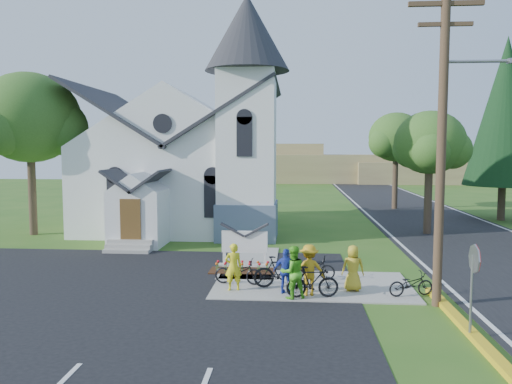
# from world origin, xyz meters

# --- Properties ---
(ground) EXTENTS (120.00, 120.00, 0.00)m
(ground) POSITION_xyz_m (0.00, 0.00, 0.00)
(ground) COLOR #2D5A19
(ground) RESTS_ON ground
(parking_lot) EXTENTS (20.00, 16.00, 0.02)m
(parking_lot) POSITION_xyz_m (-7.00, -2.00, 0.01)
(parking_lot) COLOR black
(parking_lot) RESTS_ON ground
(road) EXTENTS (8.00, 90.00, 0.02)m
(road) POSITION_xyz_m (10.00, 15.00, 0.01)
(road) COLOR black
(road) RESTS_ON ground
(sidewalk) EXTENTS (7.00, 4.00, 0.05)m
(sidewalk) POSITION_xyz_m (1.50, 0.50, 0.03)
(sidewalk) COLOR gray
(sidewalk) RESTS_ON ground
(church) EXTENTS (12.35, 12.00, 13.00)m
(church) POSITION_xyz_m (-5.48, 12.48, 5.25)
(church) COLOR white
(church) RESTS_ON ground
(church_sign) EXTENTS (2.20, 0.40, 1.70)m
(church_sign) POSITION_xyz_m (-1.20, 3.20, 1.03)
(church_sign) COLOR gray
(church_sign) RESTS_ON ground
(flower_bed) EXTENTS (2.60, 1.10, 0.07)m
(flower_bed) POSITION_xyz_m (-1.20, 2.30, 0.04)
(flower_bed) COLOR #32200D
(flower_bed) RESTS_ON ground
(utility_pole) EXTENTS (3.45, 0.28, 10.00)m
(utility_pole) POSITION_xyz_m (5.36, -1.50, 5.40)
(utility_pole) COLOR #463423
(utility_pole) RESTS_ON ground
(stop_sign) EXTENTS (0.11, 0.76, 2.48)m
(stop_sign) POSITION_xyz_m (5.43, -4.20, 1.78)
(stop_sign) COLOR gray
(stop_sign) RESTS_ON ground
(tree_lot_corner) EXTENTS (5.60, 5.60, 9.15)m
(tree_lot_corner) POSITION_xyz_m (-14.00, 10.00, 6.60)
(tree_lot_corner) COLOR #3C2D20
(tree_lot_corner) RESTS_ON ground
(tree_road_near) EXTENTS (4.00, 4.00, 7.05)m
(tree_road_near) POSITION_xyz_m (8.50, 12.00, 5.21)
(tree_road_near) COLOR #3C2D20
(tree_road_near) RESTS_ON ground
(tree_road_mid) EXTENTS (4.40, 4.40, 7.80)m
(tree_road_mid) POSITION_xyz_m (9.00, 24.00, 5.78)
(tree_road_mid) COLOR #3C2D20
(tree_road_mid) RESTS_ON ground
(conifer) EXTENTS (5.20, 5.20, 12.40)m
(conifer) POSITION_xyz_m (15.00, 18.00, 7.39)
(conifer) COLOR #3C2D20
(conifer) RESTS_ON ground
(distant_hills) EXTENTS (61.00, 10.00, 5.60)m
(distant_hills) POSITION_xyz_m (3.36, 56.33, 2.17)
(distant_hills) COLOR olive
(distant_hills) RESTS_ON ground
(cyclist_0) EXTENTS (0.67, 0.52, 1.63)m
(cyclist_0) POSITION_xyz_m (-1.23, -0.42, 0.86)
(cyclist_0) COLOR yellow
(cyclist_0) RESTS_ON sidewalk
(bike_0) EXTENTS (1.80, 0.80, 0.91)m
(bike_0) POSITION_xyz_m (-1.14, 0.34, 0.51)
(bike_0) COLOR black
(bike_0) RESTS_ON sidewalk
(cyclist_1) EXTENTS (1.02, 0.92, 1.73)m
(cyclist_1) POSITION_xyz_m (0.81, -1.20, 0.91)
(cyclist_1) COLOR #58C524
(cyclist_1) RESTS_ON sidewalk
(bike_1) EXTENTS (1.90, 0.74, 1.11)m
(bike_1) POSITION_xyz_m (0.36, 0.01, 0.61)
(bike_1) COLOR black
(bike_1) RESTS_ON sidewalk
(cyclist_2) EXTENTS (0.95, 0.55, 1.52)m
(cyclist_2) POSITION_xyz_m (0.59, -0.69, 0.81)
(cyclist_2) COLOR #2238AE
(cyclist_2) RESTS_ON sidewalk
(bike_2) EXTENTS (1.76, 0.80, 0.89)m
(bike_2) POSITION_xyz_m (1.52, 1.24, 0.50)
(bike_2) COLOR black
(bike_2) RESTS_ON sidewalk
(cyclist_3) EXTENTS (1.16, 0.75, 1.69)m
(cyclist_3) POSITION_xyz_m (1.35, -0.78, 0.89)
(cyclist_3) COLOR gold
(cyclist_3) RESTS_ON sidewalk
(bike_3) EXTENTS (1.78, 0.72, 1.04)m
(bike_3) POSITION_xyz_m (1.45, -1.09, 0.57)
(bike_3) COLOR black
(bike_3) RESTS_ON sidewalk
(cyclist_4) EXTENTS (0.78, 0.52, 1.58)m
(cyclist_4) POSITION_xyz_m (2.86, -0.18, 0.84)
(cyclist_4) COLOR gold
(cyclist_4) RESTS_ON sidewalk
(bike_4) EXTENTS (1.62, 0.91, 0.81)m
(bike_4) POSITION_xyz_m (4.70, -0.67, 0.45)
(bike_4) COLOR black
(bike_4) RESTS_ON sidewalk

